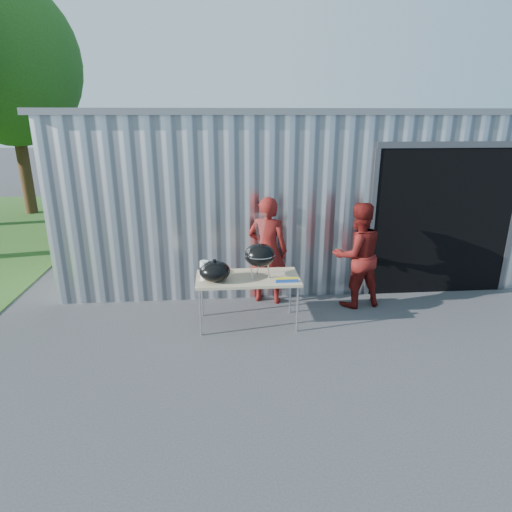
{
  "coord_description": "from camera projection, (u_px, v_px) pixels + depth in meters",
  "views": [
    {
      "loc": [
        -0.47,
        -5.08,
        2.99
      ],
      "look_at": [
        0.04,
        0.8,
        1.05
      ],
      "focal_mm": 30.0,
      "sensor_mm": 36.0,
      "label": 1
    }
  ],
  "objects": [
    {
      "name": "paper_towels",
      "position": [
        204.0,
        270.0,
        6.1
      ],
      "size": [
        0.12,
        0.12,
        0.28
      ],
      "primitive_type": "cylinder",
      "color": "white",
      "rests_on": "folding_table"
    },
    {
      "name": "kettle_grill",
      "position": [
        260.0,
        250.0,
        6.1
      ],
      "size": [
        0.45,
        0.45,
        0.94
      ],
      "color": "black",
      "rests_on": "folding_table"
    },
    {
      "name": "white_tub",
      "position": [
        210.0,
        270.0,
        6.38
      ],
      "size": [
        0.2,
        0.15,
        0.1
      ],
      "primitive_type": "cube",
      "color": "white",
      "rests_on": "folding_table"
    },
    {
      "name": "building",
      "position": [
        280.0,
        183.0,
        9.71
      ],
      "size": [
        8.2,
        6.2,
        3.1
      ],
      "color": "silver",
      "rests_on": "ground"
    },
    {
      "name": "person_cook",
      "position": [
        268.0,
        251.0,
        6.98
      ],
      "size": [
        0.75,
        0.61,
        1.78
      ],
      "primitive_type": "imported",
      "rotation": [
        0.0,
        0.0,
        2.82
      ],
      "color": "maroon",
      "rests_on": "ground"
    },
    {
      "name": "folding_table",
      "position": [
        248.0,
        280.0,
        6.25
      ],
      "size": [
        1.5,
        0.75,
        0.75
      ],
      "color": "tan",
      "rests_on": "ground"
    },
    {
      "name": "ground",
      "position": [
        258.0,
        348.0,
        5.78
      ],
      "size": [
        80.0,
        80.0,
        0.0
      ],
      "primitive_type": "plane",
      "color": "#3A3A3C"
    },
    {
      "name": "grill_lid",
      "position": [
        215.0,
        271.0,
        6.06
      ],
      "size": [
        0.44,
        0.44,
        0.32
      ],
      "color": "black",
      "rests_on": "folding_table"
    },
    {
      "name": "tree_far",
      "position": [
        7.0,
        63.0,
        12.38
      ],
      "size": [
        4.12,
        4.12,
        6.82
      ],
      "color": "#442D19",
      "rests_on": "ground"
    },
    {
      "name": "person_bystander",
      "position": [
        357.0,
        255.0,
        6.86
      ],
      "size": [
        0.93,
        0.78,
        1.72
      ],
      "primitive_type": "imported",
      "rotation": [
        0.0,
        0.0,
        3.31
      ],
      "color": "maroon",
      "rests_on": "ground"
    },
    {
      "name": "foil_box",
      "position": [
        287.0,
        280.0,
        6.04
      ],
      "size": [
        0.32,
        0.05,
        0.06
      ],
      "color": "#1A45AA",
      "rests_on": "folding_table"
    }
  ]
}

